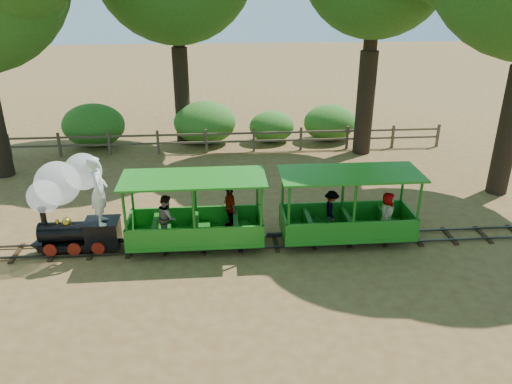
{
  "coord_description": "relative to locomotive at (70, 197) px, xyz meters",
  "views": [
    {
      "loc": [
        -0.53,
        -12.08,
        6.86
      ],
      "look_at": [
        0.49,
        0.5,
        1.37
      ],
      "focal_mm": 35.0,
      "sensor_mm": 36.0,
      "label": 1
    }
  ],
  "objects": [
    {
      "name": "ground",
      "position": [
        4.4,
        -0.05,
        -1.6
      ],
      "size": [
        90.0,
        90.0,
        0.0
      ],
      "primitive_type": "plane",
      "color": "olive",
      "rests_on": "ground"
    },
    {
      "name": "track",
      "position": [
        4.4,
        -0.05,
        -1.53
      ],
      "size": [
        22.0,
        1.0,
        0.1
      ],
      "color": "#3F3D3A",
      "rests_on": "ground"
    },
    {
      "name": "shrub_mid_e",
      "position": [
        6.29,
        9.25,
        -0.91
      ],
      "size": [
        1.99,
        1.53,
        1.38
      ],
      "primitive_type": "ellipsoid",
      "color": "#2D6B1E",
      "rests_on": "ground"
    },
    {
      "name": "shrub_east",
      "position": [
        8.91,
        9.25,
        -0.78
      ],
      "size": [
        2.34,
        1.8,
        1.62
      ],
      "primitive_type": "ellipsoid",
      "color": "#2D6B1E",
      "rests_on": "ground"
    },
    {
      "name": "shrub_west",
      "position": [
        -1.46,
        9.25,
        -0.67
      ],
      "size": [
        2.68,
        2.07,
        1.86
      ],
      "primitive_type": "ellipsoid",
      "color": "#2D6B1E",
      "rests_on": "ground"
    },
    {
      "name": "locomotive",
      "position": [
        0.0,
        0.0,
        0.0
      ],
      "size": [
        2.42,
        1.16,
        2.8
      ],
      "color": "black",
      "rests_on": "ground"
    },
    {
      "name": "carriage_rear",
      "position": [
        7.42,
        -0.07,
        -0.8
      ],
      "size": [
        3.77,
        1.54,
        1.96
      ],
      "color": "#1F7A1A",
      "rests_on": "track"
    },
    {
      "name": "fence",
      "position": [
        4.4,
        7.95,
        -1.02
      ],
      "size": [
        18.1,
        0.1,
        1.0
      ],
      "color": "brown",
      "rests_on": "ground"
    },
    {
      "name": "shrub_mid_w",
      "position": [
        3.33,
        9.25,
        -0.66
      ],
      "size": [
        2.71,
        2.09,
        1.88
      ],
      "primitive_type": "ellipsoid",
      "color": "#2D6B1E",
      "rests_on": "ground"
    },
    {
      "name": "carriage_front",
      "position": [
        3.2,
        -0.03,
        -0.78
      ],
      "size": [
        3.77,
        1.54,
        1.96
      ],
      "color": "#1F7A1A",
      "rests_on": "track"
    }
  ]
}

